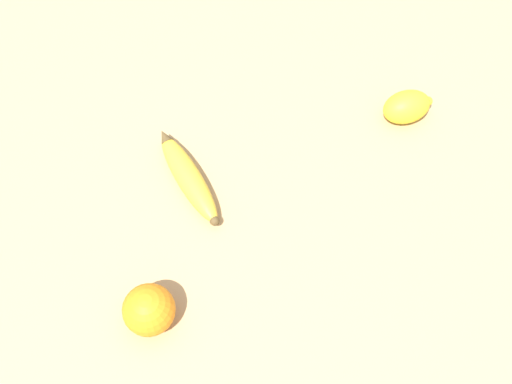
% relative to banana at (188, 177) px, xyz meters
% --- Properties ---
extents(ground_plane, '(3.00, 3.00, 0.00)m').
position_rel_banana_xyz_m(ground_plane, '(0.15, -0.10, -0.02)').
color(ground_plane, tan).
extents(banana, '(0.11, 0.19, 0.04)m').
position_rel_banana_xyz_m(banana, '(0.00, 0.00, 0.00)').
color(banana, gold).
rests_on(banana, ground_plane).
extents(orange, '(0.07, 0.07, 0.07)m').
position_rel_banana_xyz_m(orange, '(-0.06, -0.22, 0.02)').
color(orange, orange).
rests_on(orange, ground_plane).
extents(lemon, '(0.09, 0.07, 0.06)m').
position_rel_banana_xyz_m(lemon, '(0.38, 0.10, 0.01)').
color(lemon, yellow).
rests_on(lemon, ground_plane).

